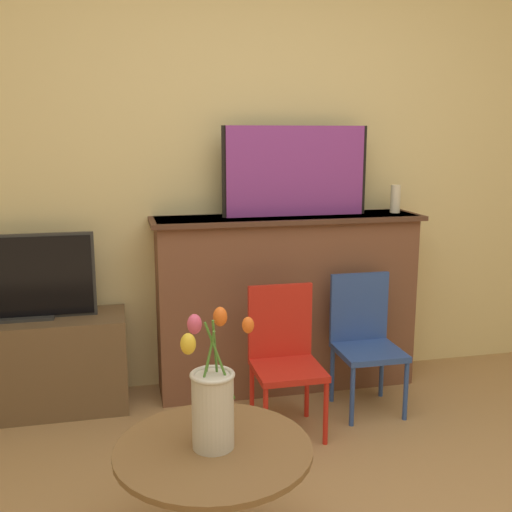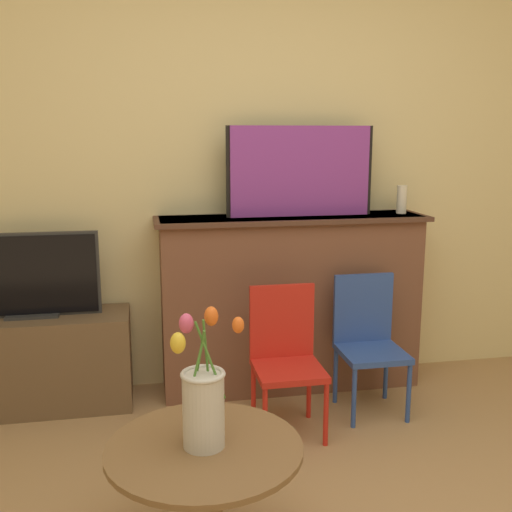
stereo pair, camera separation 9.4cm
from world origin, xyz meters
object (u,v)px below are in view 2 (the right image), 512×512
Objects in this scene: painting at (300,171)px; chair_blue at (368,337)px; chair_red at (286,352)px; vase_tulips at (203,400)px; tv_monitor at (30,276)px.

painting is 0.96m from chair_blue.
chair_blue is at bearing 16.66° from chair_red.
chair_red is 1.57× the size of vase_tulips.
vase_tulips is at bearing -118.38° from chair_red.
chair_blue is (0.28, -0.36, -0.84)m from painting.
chair_blue is at bearing 47.37° from vase_tulips.
chair_red is 0.50m from chair_blue.
tv_monitor is 1.77m from chair_blue.
chair_blue is 1.45m from vase_tulips.
tv_monitor reaches higher than chair_red.
chair_red and chair_blue have the same top height.
vase_tulips is (-0.97, -1.05, 0.21)m from chair_blue.
painting is 1.52m from tv_monitor.
chair_red is at bearing 61.62° from vase_tulips.
tv_monitor is at bearing 159.17° from chair_red.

